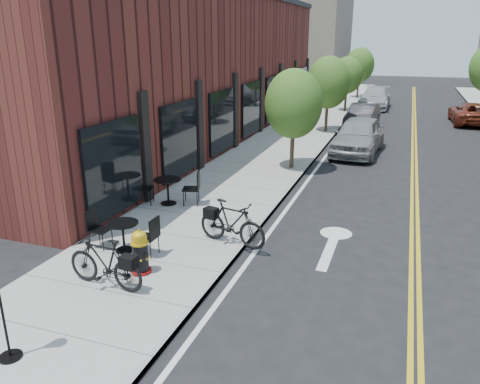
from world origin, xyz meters
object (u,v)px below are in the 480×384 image
at_px(bicycle_left, 105,262).
at_px(parked_car_far, 471,113).
at_px(fire_hydrant, 140,252).
at_px(parked_car_c, 375,98).
at_px(bistro_set_b, 123,232).
at_px(bistro_set_c, 168,188).
at_px(parked_car_a, 358,136).
at_px(bicycle_right, 232,223).
at_px(parked_car_b, 362,116).

distance_m(bicycle_left, parked_car_far, 25.81).
distance_m(fire_hydrant, bicycle_left, 0.85).
xyz_separation_m(fire_hydrant, parked_car_c, (2.86, 28.19, 0.14)).
height_order(bicycle_left, parked_car_c, parked_car_c).
distance_m(bistro_set_b, bistro_set_c, 3.39).
relative_size(fire_hydrant, parked_car_a, 0.21).
height_order(fire_hydrant, bistro_set_b, fire_hydrant).
distance_m(bistro_set_c, parked_car_far, 21.80).
distance_m(bicycle_right, parked_car_far, 22.59).
distance_m(fire_hydrant, parked_car_c, 28.33).
xyz_separation_m(bicycle_right, parked_car_b, (1.42, 17.77, -0.01)).
distance_m(bicycle_left, parked_car_a, 14.55).
bearing_deg(parked_car_a, bicycle_left, -99.97).
distance_m(bicycle_left, parked_car_c, 29.14).
xyz_separation_m(parked_car_b, parked_car_far, (6.03, 3.56, -0.04)).
height_order(bicycle_left, bicycle_right, bicycle_right).
bearing_deg(bistro_set_b, parked_car_a, 71.99).
bearing_deg(bicycle_left, parked_car_far, 164.21).
relative_size(fire_hydrant, bicycle_left, 0.55).
height_order(bicycle_right, bistro_set_c, bicycle_right).
relative_size(bistro_set_b, parked_car_far, 0.38).
xyz_separation_m(bistro_set_b, parked_car_c, (3.81, 27.37, 0.14)).
relative_size(bistro_set_c, parked_car_c, 0.39).
bearing_deg(parked_car_far, fire_hydrant, 66.98).
bearing_deg(fire_hydrant, parked_car_a, 88.41).
bearing_deg(fire_hydrant, bicycle_right, 68.00).
distance_m(bistro_set_b, parked_car_c, 27.64).
xyz_separation_m(bicycle_right, bistro_set_b, (-2.31, -1.21, -0.09)).
distance_m(bicycle_right, parked_car_b, 17.83).
bearing_deg(parked_car_b, parked_car_a, -81.09).
height_order(bicycle_right, parked_car_a, parked_car_a).
bearing_deg(bistro_set_b, parked_car_far, 66.95).
bearing_deg(parked_car_c, bicycle_right, -92.48).
bearing_deg(bistro_set_b, bicycle_left, -68.94).
xyz_separation_m(bicycle_right, bistro_set_c, (-2.88, 2.13, -0.04)).
relative_size(bicycle_left, parked_car_far, 0.39).
relative_size(bicycle_left, bistro_set_c, 0.92).
bearing_deg(bicycle_left, parked_car_c, 178.67).
bearing_deg(bistro_set_c, parked_car_far, 44.37).
xyz_separation_m(fire_hydrant, parked_car_b, (2.78, 19.80, 0.08)).
relative_size(parked_car_a, parked_car_c, 0.94).
xyz_separation_m(parked_car_c, parked_car_far, (5.95, -4.83, -0.10)).
xyz_separation_m(bicycle_left, parked_car_c, (3.21, 28.96, 0.07)).
distance_m(bicycle_left, bistro_set_b, 1.70).
xyz_separation_m(bistro_set_c, parked_car_far, (10.32, 19.20, -0.00)).
distance_m(parked_car_a, parked_car_b, 6.48).
xyz_separation_m(bicycle_left, bistro_set_c, (-1.17, 4.93, -0.03)).
distance_m(bicycle_right, parked_car_c, 26.21).
bearing_deg(parked_car_far, bicycle_left, 66.85).
bearing_deg(bicycle_right, bistro_set_b, 130.44).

